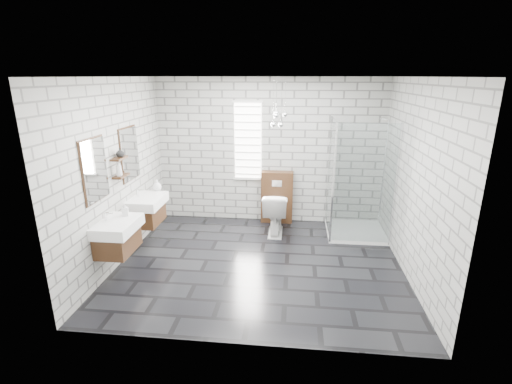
% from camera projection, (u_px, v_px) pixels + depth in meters
% --- Properties ---
extents(floor, '(4.20, 3.60, 0.02)m').
position_uv_depth(floor, '(260.00, 263.00, 5.63)').
color(floor, black).
rests_on(floor, ground).
extents(ceiling, '(4.20, 3.60, 0.02)m').
position_uv_depth(ceiling, '(260.00, 76.00, 4.81)').
color(ceiling, white).
rests_on(ceiling, wall_back).
extents(wall_back, '(4.20, 0.02, 2.70)m').
position_uv_depth(wall_back, '(269.00, 152.00, 6.94)').
color(wall_back, '#A5A5A0').
rests_on(wall_back, floor).
extents(wall_front, '(4.20, 0.02, 2.70)m').
position_uv_depth(wall_front, '(242.00, 227.00, 3.50)').
color(wall_front, '#A5A5A0').
rests_on(wall_front, floor).
extents(wall_left, '(0.02, 3.60, 2.70)m').
position_uv_depth(wall_left, '(117.00, 173.00, 5.43)').
color(wall_left, '#A5A5A0').
rests_on(wall_left, floor).
extents(wall_right, '(0.02, 3.60, 2.70)m').
position_uv_depth(wall_right, '(415.00, 181.00, 5.01)').
color(wall_right, '#A5A5A0').
rests_on(wall_right, floor).
extents(vanity_left, '(0.47, 0.70, 1.57)m').
position_uv_depth(vanity_left, '(115.00, 227.00, 5.00)').
color(vanity_left, '#412614').
rests_on(vanity_left, wall_left).
extents(vanity_right, '(0.47, 0.70, 1.57)m').
position_uv_depth(vanity_right, '(145.00, 202.00, 5.99)').
color(vanity_right, '#412614').
rests_on(vanity_right, wall_left).
extents(shelf_lower, '(0.14, 0.30, 0.03)m').
position_uv_depth(shelf_lower, '(121.00, 176.00, 5.39)').
color(shelf_lower, '#412614').
rests_on(shelf_lower, wall_left).
extents(shelf_upper, '(0.14, 0.30, 0.03)m').
position_uv_depth(shelf_upper, '(119.00, 158.00, 5.31)').
color(shelf_upper, '#412614').
rests_on(shelf_upper, wall_left).
extents(window, '(0.56, 0.05, 1.48)m').
position_uv_depth(window, '(248.00, 141.00, 6.89)').
color(window, white).
rests_on(window, wall_back).
extents(cistern_panel, '(0.60, 0.20, 1.00)m').
position_uv_depth(cistern_panel, '(277.00, 197.00, 7.07)').
color(cistern_panel, '#412614').
rests_on(cistern_panel, floor).
extents(flush_plate, '(0.18, 0.01, 0.12)m').
position_uv_depth(flush_plate, '(277.00, 183.00, 6.88)').
color(flush_plate, silver).
rests_on(flush_plate, cistern_panel).
extents(shower_enclosure, '(1.00, 1.00, 2.03)m').
position_uv_depth(shower_enclosure, '(352.00, 209.00, 6.44)').
color(shower_enclosure, white).
rests_on(shower_enclosure, floor).
extents(pendant_cluster, '(0.28, 0.19, 0.83)m').
position_uv_depth(pendant_cluster, '(278.00, 118.00, 6.30)').
color(pendant_cluster, silver).
rests_on(pendant_cluster, ceiling).
extents(toilet, '(0.43, 0.75, 0.77)m').
position_uv_depth(toilet, '(275.00, 213.00, 6.59)').
color(toilet, white).
rests_on(toilet, floor).
extents(soap_bottle_a, '(0.11, 0.11, 0.18)m').
position_uv_depth(soap_bottle_a, '(125.00, 210.00, 5.13)').
color(soap_bottle_a, '#B2B2B2').
rests_on(soap_bottle_a, vanity_left).
extents(soap_bottle_b, '(0.16, 0.16, 0.19)m').
position_uv_depth(soap_bottle_b, '(157.00, 185.00, 6.27)').
color(soap_bottle_b, '#B2B2B2').
rests_on(soap_bottle_b, vanity_right).
extents(soap_bottle_c, '(0.11, 0.11, 0.23)m').
position_uv_depth(soap_bottle_c, '(119.00, 168.00, 5.29)').
color(soap_bottle_c, '#B2B2B2').
rests_on(soap_bottle_c, shelf_lower).
extents(vase, '(0.15, 0.15, 0.13)m').
position_uv_depth(vase, '(120.00, 153.00, 5.31)').
color(vase, '#B2B2B2').
rests_on(vase, shelf_upper).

